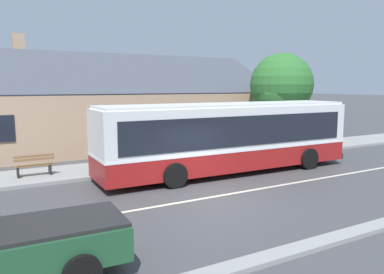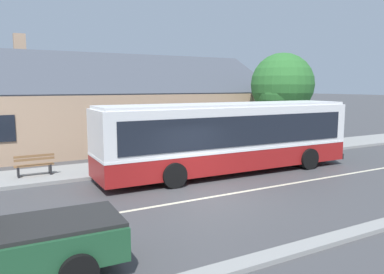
{
  "view_description": "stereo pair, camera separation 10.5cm",
  "coord_description": "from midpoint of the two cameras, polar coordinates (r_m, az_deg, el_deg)",
  "views": [
    {
      "loc": [
        -6.95,
        -10.88,
        3.92
      ],
      "look_at": [
        1.36,
        3.82,
        1.62
      ],
      "focal_mm": 35.0,
      "sensor_mm": 36.0,
      "label": 1
    },
    {
      "loc": [
        -6.85,
        -10.93,
        3.92
      ],
      "look_at": [
        1.36,
        3.82,
        1.62
      ],
      "focal_mm": 35.0,
      "sensor_mm": 36.0,
      "label": 2
    }
  ],
  "objects": [
    {
      "name": "street_tree_primary",
      "position": [
        24.38,
        13.57,
        7.5
      ],
      "size": [
        3.96,
        3.96,
        6.0
      ],
      "color": "#4C3828",
      "rests_on": "ground"
    },
    {
      "name": "sidewalk_far",
      "position": [
        18.66,
        -6.78,
        -4.18
      ],
      "size": [
        60.0,
        3.0,
        0.15
      ],
      "primitive_type": "cube",
      "color": "gray",
      "rests_on": "ground"
    },
    {
      "name": "community_building",
      "position": [
        26.66,
        -11.94,
        3.19
      ],
      "size": [
        20.79,
        10.75,
        7.19
      ],
      "color": "tan",
      "rests_on": "ground"
    },
    {
      "name": "bench_down_street",
      "position": [
        17.88,
        -6.89,
        -3.09
      ],
      "size": [
        1.71,
        0.51,
        0.94
      ],
      "color": "brown",
      "rests_on": "sidewalk_far"
    },
    {
      "name": "transit_bus",
      "position": [
        17.0,
        5.84,
        0.21
      ],
      "size": [
        12.2,
        2.93,
        3.15
      ],
      "color": "maroon",
      "rests_on": "ground"
    },
    {
      "name": "lane_divider_stripe",
      "position": [
        13.48,
        3.12,
        -9.12
      ],
      "size": [
        60.0,
        0.16,
        0.01
      ],
      "primitive_type": "cube",
      "color": "beige",
      "rests_on": "ground"
    },
    {
      "name": "bench_by_building",
      "position": [
        17.16,
        -22.73,
        -4.12
      ],
      "size": [
        1.58,
        0.51,
        0.94
      ],
      "color": "brown",
      "rests_on": "sidewalk_far"
    },
    {
      "name": "ground_plane",
      "position": [
        13.48,
        3.12,
        -9.14
      ],
      "size": [
        300.0,
        300.0,
        0.0
      ],
      "primitive_type": "plane",
      "color": "#424244"
    },
    {
      "name": "curb_near",
      "position": [
        10.02,
        18.31,
        -15.3
      ],
      "size": [
        60.0,
        0.5,
        0.12
      ],
      "primitive_type": "cube",
      "color": "gray",
      "rests_on": "ground"
    }
  ]
}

